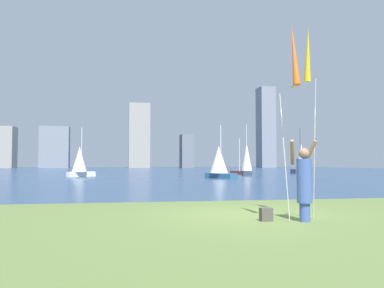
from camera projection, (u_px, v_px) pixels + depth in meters
The scene contains 15 objects.
ground at pixel (143, 172), 59.54m from camera, with size 120.00×138.00×0.12m.
person at pixel (304, 181), 8.43m from camera, with size 0.65×0.48×1.78m.
kite_flag_left at pixel (294, 60), 8.17m from camera, with size 0.16×0.99×4.20m.
kite_flag_right at pixel (308, 59), 9.07m from camera, with size 0.16×0.49×4.47m.
bag at pixel (266, 214), 8.48m from camera, with size 0.26×0.18×0.29m.
sailboat_0 at pixel (80, 161), 36.20m from camera, with size 2.54×2.16×4.65m.
sailboat_3 at pixel (219, 162), 32.73m from camera, with size 2.31×3.13×4.48m.
sailboat_5 at pixel (240, 172), 44.57m from camera, with size 1.55×3.17×4.11m.
sailboat_6 at pixel (301, 159), 47.90m from camera, with size 2.75×1.80×5.63m.
sailboat_7 at pixel (247, 160), 39.85m from camera, with size 1.39×2.36×5.30m.
skyline_tower_0 at pixel (3, 147), 102.35m from camera, with size 5.94×5.58×10.92m.
skyline_tower_1 at pixel (55, 147), 101.42m from camera, with size 7.43×3.21×10.88m.
skyline_tower_2 at pixel (139, 136), 105.06m from camera, with size 5.56×6.89×17.24m.
skyline_tower_3 at pixel (187, 151), 106.82m from camera, with size 3.26×5.17×9.17m.
skyline_tower_4 at pixel (266, 127), 113.42m from camera, with size 4.34×5.16×23.43m.
Camera 1 is at (-3.13, -9.11, 1.27)m, focal length 36.24 mm.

